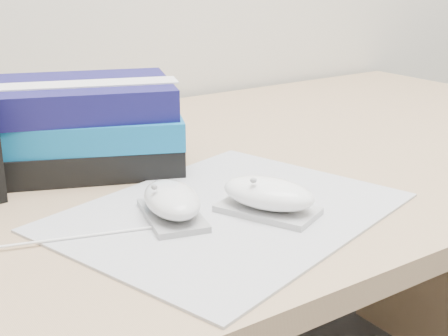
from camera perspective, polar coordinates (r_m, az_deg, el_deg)
desk at (r=1.09m, az=-2.74°, el=-10.01°), size 1.60×0.80×0.73m
mousepad at (r=0.75m, az=0.40°, el=-4.03°), size 0.46×0.40×0.00m
mouse_rear at (r=0.72m, az=-4.79°, el=-3.13°), size 0.09×0.12×0.05m
mouse_front at (r=0.73m, az=4.05°, el=-2.60°), size 0.11×0.13×0.05m
usb_cable at (r=0.69m, az=-16.19°, el=-6.46°), size 0.23×0.07×0.00m
book_stack at (r=0.93m, az=-12.20°, el=3.93°), size 0.31×0.28×0.12m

